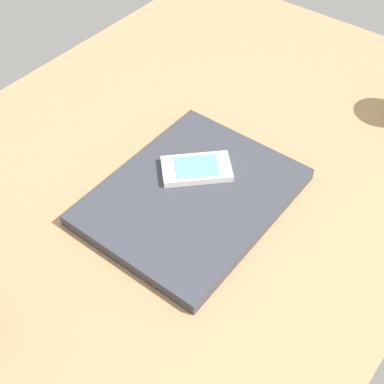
# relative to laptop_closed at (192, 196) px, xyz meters

# --- Properties ---
(desk_surface) EXTENTS (1.20, 0.80, 0.03)m
(desk_surface) POSITION_rel_laptop_closed_xyz_m (0.03, 0.06, -0.03)
(desk_surface) COLOR #9E7751
(desk_surface) RESTS_ON ground
(laptop_closed) EXTENTS (0.31, 0.25, 0.02)m
(laptop_closed) POSITION_rel_laptop_closed_xyz_m (0.00, 0.00, 0.00)
(laptop_closed) COLOR #33353D
(laptop_closed) RESTS_ON desk_surface
(cell_phone_on_laptop) EXTENTS (0.12, 0.12, 0.01)m
(cell_phone_on_laptop) POSITION_rel_laptop_closed_xyz_m (0.04, 0.02, 0.02)
(cell_phone_on_laptop) COLOR silver
(cell_phone_on_laptop) RESTS_ON laptop_closed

